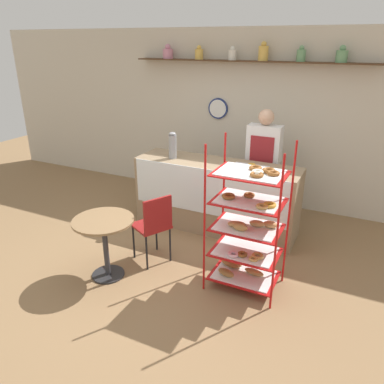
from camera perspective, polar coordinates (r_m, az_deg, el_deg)
name	(u,v)px	position (r m, az deg, el deg)	size (l,w,h in m)	color
ground_plane	(177,269)	(4.52, -2.32, -11.58)	(14.00, 14.00, 0.00)	olive
back_wall	(247,118)	(6.11, 8.41, 11.16)	(10.00, 0.30, 2.70)	beige
display_counter	(216,196)	(5.23, 3.64, -0.63)	(2.26, 0.62, 0.98)	#937A5B
pastry_rack	(246,228)	(3.94, 8.30, -5.49)	(0.76, 0.54, 1.62)	#B71414
person_worker	(263,163)	(5.38, 10.75, 4.37)	(0.47, 0.23, 1.66)	#282833
cafe_table	(104,234)	(4.24, -13.21, -6.26)	(0.67, 0.67, 0.71)	#262628
cafe_chair	(154,223)	(4.40, -5.76, -4.66)	(0.51, 0.51, 0.87)	black
coffee_carafe	(173,146)	(5.22, -2.97, 7.08)	(0.11, 0.11, 0.37)	gray
donut_tray_counter	(252,168)	(4.86, 9.12, 3.65)	(0.46, 0.35, 0.05)	silver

